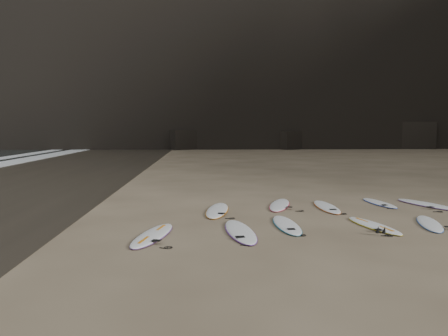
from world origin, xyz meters
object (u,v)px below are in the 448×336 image
Objects in this scene: surfboard_4 at (430,223)px; surfboard_6 at (280,205)px; surfboard_7 at (327,207)px; surfboard_0 at (153,235)px; surfboard_3 at (374,225)px; surfboard_8 at (379,203)px; surfboard_9 at (427,204)px; surfboard_1 at (240,231)px; surfboard_5 at (217,210)px; surfboard_2 at (287,224)px.

surfboard_4 is 4.98m from surfboard_6.
surfboard_0 is at bearing -145.67° from surfboard_7.
surfboard_3 is at bearing 20.53° from surfboard_0.
surfboard_0 is 1.03× the size of surfboard_7.
surfboard_6 reaches higher than surfboard_8.
surfboard_4 is 3.38m from surfboard_9.
surfboard_9 is (1.57, -0.44, 0.01)m from surfboard_8.
surfboard_6 reaches higher than surfboard_3.
surfboard_6 is at bearing 156.88° from surfboard_4.
surfboard_3 is 1.73m from surfboard_4.
surfboard_7 is 0.96× the size of surfboard_9.
surfboard_1 reaches higher than surfboard_9.
surfboard_3 reaches higher than surfboard_4.
surfboard_0 is 1.01× the size of surfboard_6.
surfboard_1 reaches higher than surfboard_3.
surfboard_1 is 1.08× the size of surfboard_7.
surfboard_6 is at bearing 108.73° from surfboard_3.
surfboard_6 is at bearing 163.53° from surfboard_7.
surfboard_5 is at bearing -141.27° from surfboard_6.
surfboard_5 is at bearing 137.74° from surfboard_3.
surfboard_1 is 1.06× the size of surfboard_6.
surfboard_1 is at bearing -133.34° from surfboard_7.
surfboard_8 is (5.50, 4.16, -0.01)m from surfboard_1.
surfboard_8 is (3.74, 0.22, -0.01)m from surfboard_6.
surfboard_3 is at bearing 2.31° from surfboard_1.
surfboard_1 is at bearing 175.30° from surfboard_3.
surfboard_8 is at bearing 38.68° from surfboard_2.
surfboard_8 is at bearing 52.91° from surfboard_3.
surfboard_5 reaches higher than surfboard_2.
surfboard_0 is 8.96m from surfboard_8.
surfboard_9 is (9.36, 4.00, 0.00)m from surfboard_0.
surfboard_6 is 3.75m from surfboard_8.
surfboard_4 is 0.86× the size of surfboard_9.
surfboard_5 is 7.61m from surfboard_9.
surfboard_0 is 6.75m from surfboard_7.
surfboard_1 is at bearing -150.00° from surfboard_8.
surfboard_5 is 3.86m from surfboard_7.
surfboard_5 reaches higher than surfboard_3.
surfboard_4 is at bearing -12.62° from surfboard_5.
surfboard_1 is 4.32m from surfboard_6.
surfboard_2 is at bearing -147.25° from surfboard_8.
surfboard_3 is 0.91× the size of surfboard_6.
surfboard_2 is at bearing 162.71° from surfboard_3.
surfboard_0 is at bearing -177.57° from surfboard_9.
surfboard_3 is 1.08× the size of surfboard_8.
surfboard_3 is at bearing -79.77° from surfboard_7.
surfboard_7 is at bearing -169.21° from surfboard_8.
surfboard_4 is at bearing 1.79° from surfboard_1.
surfboard_8 is at bearing 19.59° from surfboard_6.
surfboard_0 is 3.81m from surfboard_2.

